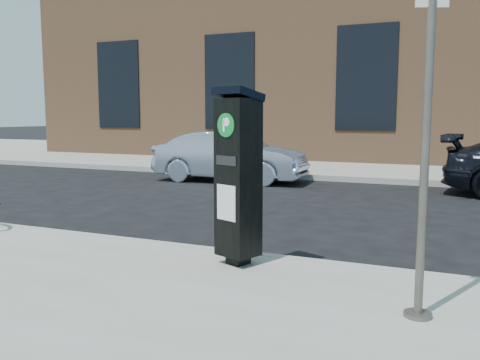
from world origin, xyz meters
The scene contains 8 objects.
ground centered at (0.00, 0.00, 0.00)m, with size 120.00×120.00×0.00m, color black.
sidewalk_far centered at (0.00, 14.00, 0.07)m, with size 60.00×12.00×0.15m, color gray.
curb_near centered at (0.00, -0.02, 0.07)m, with size 60.00×0.12×0.16m, color #9E9B93.
curb_far centered at (0.00, 8.02, 0.07)m, with size 60.00×0.12×0.16m, color #9E9B93.
building centered at (0.00, 17.00, 4.15)m, with size 28.00×10.05×8.25m.
parking_kiosk centered at (0.77, -0.47, 1.13)m, with size 0.55×0.52×1.91m.
sign_pole centered at (2.70, -1.26, 1.55)m, with size 0.24×0.23×2.82m.
car_silver centered at (-2.66, 6.89, 0.67)m, with size 1.41×4.05×1.33m, color #96A5BF.
Camera 1 is at (2.94, -5.44, 1.77)m, focal length 38.00 mm.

